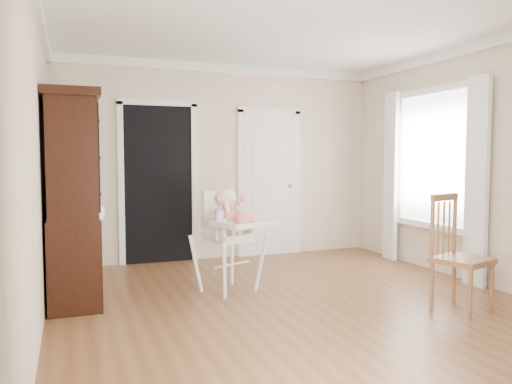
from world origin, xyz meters
name	(u,v)px	position (x,y,z in m)	size (l,w,h in m)	color
floor	(298,306)	(0.00, 0.00, 0.00)	(5.00, 5.00, 0.00)	brown
ceiling	(300,17)	(0.00, 0.00, 2.70)	(5.00, 5.00, 0.00)	white
wall_back	(223,162)	(0.00, 2.50, 1.35)	(4.50, 4.50, 0.00)	beige
wall_left	(37,166)	(-2.25, 0.00, 1.35)	(5.00, 5.00, 0.00)	beige
wall_right	(486,163)	(2.25, 0.00, 1.35)	(5.00, 5.00, 0.00)	beige
crown_molding	(300,24)	(0.00, 0.00, 2.64)	(4.50, 5.00, 0.12)	white
doorway	(159,180)	(-0.90, 2.48, 1.11)	(1.06, 0.05, 2.22)	black
closet_door	(269,184)	(0.70, 2.48, 1.02)	(0.96, 0.09, 2.13)	white
window_right	(431,168)	(2.18, 0.80, 1.29)	(0.13, 1.84, 2.30)	white
high_chair	(229,228)	(-0.46, 0.74, 0.67)	(0.86, 0.95, 1.09)	white
baby	(227,212)	(-0.47, 0.77, 0.84)	(0.37, 0.28, 0.50)	beige
cake	(246,217)	(-0.36, 0.49, 0.81)	(0.25, 0.25, 0.12)	silver
sippy_cup	(219,216)	(-0.63, 0.51, 0.84)	(0.08, 0.08, 0.19)	#FE9BBF
china_cabinet	(73,198)	(-1.99, 0.97, 1.02)	(0.54, 1.21, 2.03)	black
dining_chair	(459,257)	(1.35, -0.61, 0.50)	(0.55, 0.55, 1.07)	brown
streamer	(233,74)	(-0.52, 0.40, 2.22)	(0.03, 0.50, 0.02)	pink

